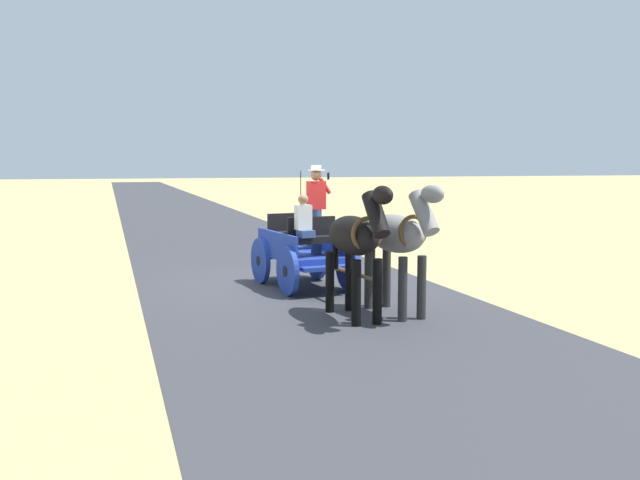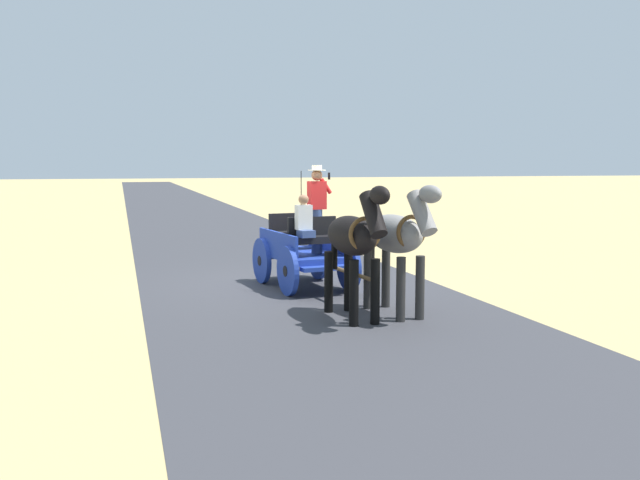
% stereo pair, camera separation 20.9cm
% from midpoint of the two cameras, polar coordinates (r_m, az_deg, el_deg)
% --- Properties ---
extents(ground_plane, '(200.00, 200.00, 0.00)m').
position_cam_midpoint_polar(ground_plane, '(14.74, -2.31, -3.60)').
color(ground_plane, tan).
extents(road_surface, '(6.08, 160.00, 0.01)m').
position_cam_midpoint_polar(road_surface, '(14.74, -2.31, -3.58)').
color(road_surface, '#38383D').
rests_on(road_surface, ground).
extents(horse_drawn_carriage, '(1.72, 4.51, 2.50)m').
position_cam_midpoint_polar(horse_drawn_carriage, '(14.17, -0.77, -0.66)').
color(horse_drawn_carriage, '#1E3899').
rests_on(horse_drawn_carriage, ground).
extents(horse_near_side, '(0.80, 2.15, 2.21)m').
position_cam_midpoint_polar(horse_near_side, '(11.59, 6.85, 0.26)').
color(horse_near_side, gray).
rests_on(horse_near_side, ground).
extents(horse_off_side, '(0.68, 2.14, 2.21)m').
position_cam_midpoint_polar(horse_off_side, '(11.21, 3.33, 0.08)').
color(horse_off_side, black).
rests_on(horse_off_side, ground).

